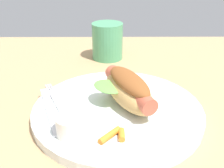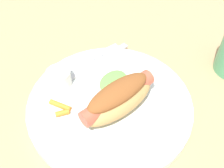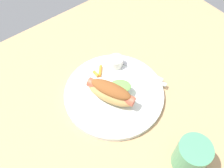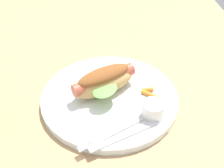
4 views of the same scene
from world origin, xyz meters
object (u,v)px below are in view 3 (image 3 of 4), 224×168
object	(u,v)px
hot_dog	(111,92)
fork	(142,76)
plate	(114,94)
carrot_garnish	(99,72)
drinking_cup	(191,155)
knife	(140,70)
sauce_ramekin	(116,62)

from	to	relation	value
hot_dog	fork	distance (cm)	13.05
plate	hot_dog	size ratio (longest dim) A/B	1.90
carrot_garnish	drinking_cup	distance (cm)	36.65
hot_dog	knife	size ratio (longest dim) A/B	1.02
sauce_ramekin	drinking_cup	distance (cm)	36.04
fork	sauce_ramekin	bearing A→B (deg)	177.57
knife	drinking_cup	xyz separation A→B (cm)	(9.73, 29.02, 3.00)
sauce_ramekin	fork	distance (cm)	9.36
fork	carrot_garnish	world-z (taller)	carrot_garnish
plate	drinking_cup	distance (cm)	28.10
carrot_garnish	drinking_cup	bearing A→B (deg)	92.00
sauce_ramekin	knife	bearing A→B (deg)	125.12
drinking_cup	sauce_ramekin	bearing A→B (deg)	-98.09
plate	carrot_garnish	xyz separation A→B (cm)	(-0.76, -8.78, 1.29)
plate	fork	world-z (taller)	fork
sauce_ramekin	knife	distance (cm)	8.22
fork	carrot_garnish	bearing A→B (deg)	-158.65
hot_dog	knife	bearing A→B (deg)	75.70
plate	hot_dog	bearing A→B (deg)	24.38
knife	hot_dog	bearing A→B (deg)	-101.17
sauce_ramekin	hot_dog	bearing A→B (deg)	43.95
sauce_ramekin	fork	world-z (taller)	sauce_ramekin
sauce_ramekin	plate	bearing A→B (deg)	48.05
plate	knife	bearing A→B (deg)	-173.81
plate	knife	size ratio (longest dim) A/B	1.93
knife	drinking_cup	bearing A→B (deg)	-38.80
plate	carrot_garnish	distance (cm)	8.91
fork	carrot_garnish	xyz separation A→B (cm)	(9.91, -9.42, 0.29)
plate	drinking_cup	size ratio (longest dim) A/B	3.16
knife	carrot_garnish	size ratio (longest dim) A/B	3.89
fork	carrot_garnish	distance (cm)	13.67
sauce_ramekin	drinking_cup	world-z (taller)	drinking_cup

